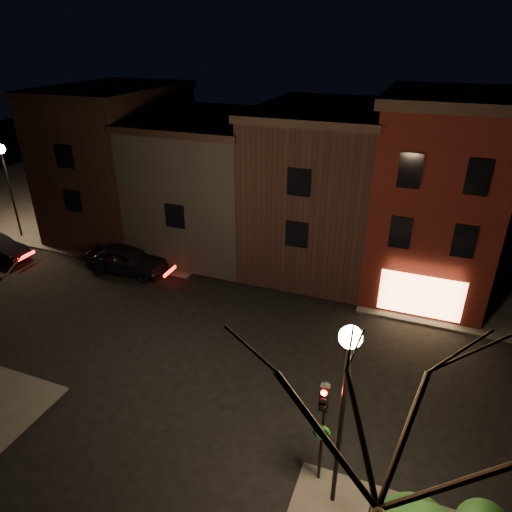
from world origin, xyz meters
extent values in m
plane|color=black|center=(0.00, 0.00, 0.00)|extent=(120.00, 120.00, 0.00)
cube|color=#2D2B28|center=(-20.00, 20.00, 0.06)|extent=(30.00, 30.00, 0.12)
cube|color=#4B110D|center=(8.00, 9.50, 5.12)|extent=(6.00, 8.00, 10.00)
cube|color=black|center=(8.00, 9.50, 10.37)|extent=(6.50, 8.50, 0.50)
cube|color=#FFB872|center=(8.00, 5.45, 1.42)|extent=(4.00, 0.12, 2.20)
cube|color=black|center=(1.50, 10.50, 4.62)|extent=(7.00, 10.00, 9.00)
cube|color=black|center=(1.50, 10.50, 9.32)|extent=(7.30, 10.30, 0.40)
cube|color=black|center=(-5.75, 10.50, 4.12)|extent=(7.50, 10.00, 8.00)
cube|color=black|center=(-5.75, 10.50, 8.32)|extent=(7.80, 10.30, 0.40)
cube|color=black|center=(-13.00, 10.50, 4.87)|extent=(7.00, 10.00, 9.50)
cube|color=black|center=(-13.00, 10.50, 9.82)|extent=(7.30, 10.30, 0.40)
cylinder|color=black|center=(6.20, -6.00, 3.12)|extent=(0.14, 0.14, 6.00)
sphere|color=#FFD18C|center=(6.20, -6.00, 6.30)|extent=(0.60, 0.60, 0.60)
cylinder|color=black|center=(-19.00, 6.20, 3.12)|extent=(0.14, 0.14, 6.00)
sphere|color=#FFD18C|center=(-19.00, 6.20, 6.30)|extent=(0.60, 0.60, 0.60)
cylinder|color=black|center=(5.60, -5.40, 2.12)|extent=(0.10, 0.10, 4.00)
cube|color=black|center=(5.60, -5.58, 3.72)|extent=(0.28, 0.22, 0.90)
cylinder|color=#FF0C07|center=(5.60, -5.70, 4.00)|extent=(0.18, 0.06, 0.18)
cylinder|color=black|center=(5.60, -5.70, 3.72)|extent=(0.18, 0.06, 0.18)
cylinder|color=black|center=(5.60, -5.70, 3.44)|extent=(0.18, 0.06, 0.18)
torus|color=#0C380F|center=(5.60, -5.49, 2.22)|extent=(0.58, 0.14, 0.58)
sphere|color=#990C0C|center=(5.60, -5.51, 2.44)|extent=(0.12, 0.12, 0.12)
imported|color=black|center=(-8.77, 4.50, 0.85)|extent=(5.07, 2.29, 1.69)
camera|label=1|loc=(7.35, -15.60, 13.21)|focal=32.00mm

